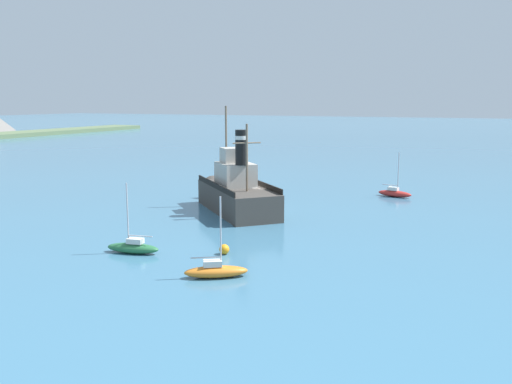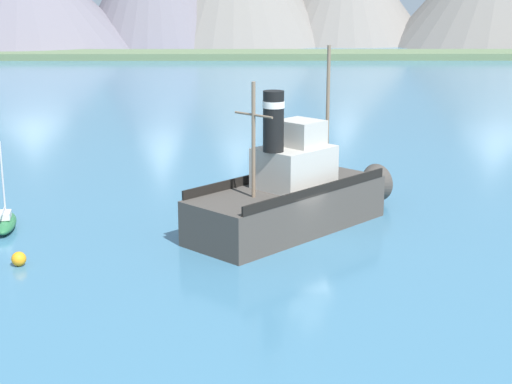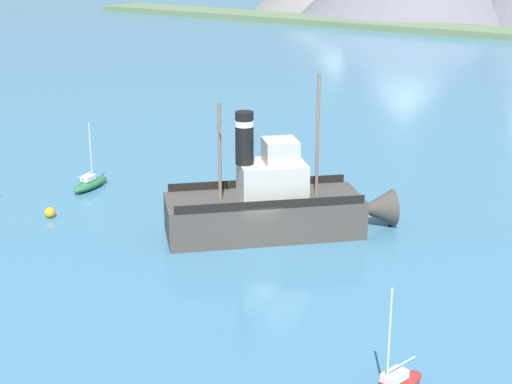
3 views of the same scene
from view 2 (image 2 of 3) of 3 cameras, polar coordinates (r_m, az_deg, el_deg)
name	(u,v)px [view 2 (image 2 of 3)]	position (r m, az deg, el deg)	size (l,w,h in m)	color
ground_plane	(305,239)	(41.84, 3.61, -3.44)	(600.00, 600.00, 0.00)	teal
shoreline_strip	(266,55)	(149.97, 0.77, 9.96)	(240.00, 12.00, 1.20)	#5B704C
old_tugboat	(295,196)	(43.30, 2.87, -0.28)	(12.46, 12.68, 9.90)	#423D38
sailboat_green	(6,222)	(45.44, -17.75, -2.09)	(1.81, 3.94, 4.90)	#286B3D
mooring_buoy	(19,259)	(39.44, -16.87, -4.68)	(0.70, 0.70, 0.70)	orange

